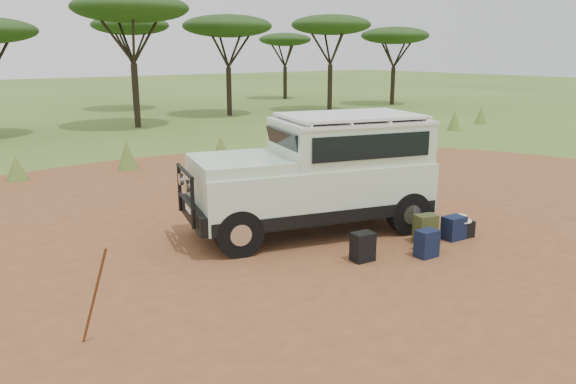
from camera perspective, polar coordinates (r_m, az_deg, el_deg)
ground at (r=10.17m, az=2.44°, el=-5.92°), size 140.00×140.00×0.00m
dirt_clearing at (r=10.17m, az=2.44°, el=-5.90°), size 23.00×23.00×0.01m
grass_fringe at (r=17.48m, az=-15.52°, el=3.48°), size 36.60×1.60×0.90m
acacia_treeline at (r=28.07m, az=-23.64°, el=15.87°), size 46.70×13.20×6.26m
safari_vehicle at (r=10.96m, az=3.13°, el=1.59°), size 5.01×3.04×2.30m
walking_staff at (r=7.17m, az=-19.08°, el=-10.00°), size 0.28×0.47×1.31m
backpack_black at (r=9.66m, az=7.60°, el=-5.55°), size 0.40×0.32×0.51m
backpack_navy at (r=10.05m, az=13.92°, el=-5.12°), size 0.39×0.29×0.49m
backpack_olive at (r=10.77m, az=13.79°, el=-3.66°), size 0.45×0.37×0.54m
duffel_navy at (r=11.11m, az=16.48°, el=-3.53°), size 0.43×0.34×0.45m
hard_case at (r=11.29m, az=17.08°, el=-3.62°), size 0.51×0.40×0.33m
stuff_sack at (r=10.35m, az=13.86°, el=-5.09°), size 0.35×0.35×0.30m
safari_hat at (r=11.23m, az=17.16°, el=-2.61°), size 0.40×0.40×0.12m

